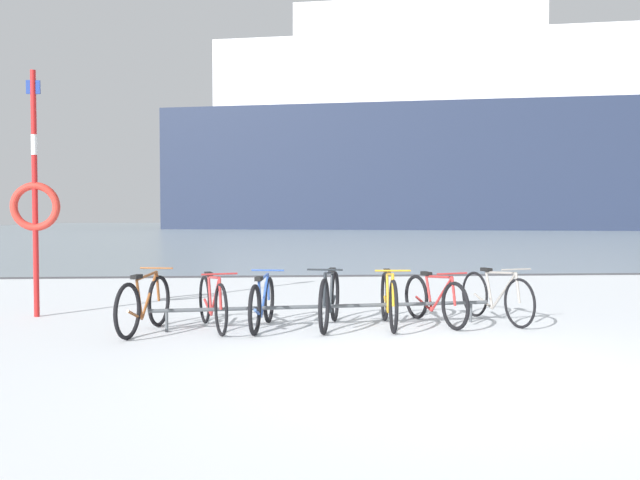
{
  "coord_description": "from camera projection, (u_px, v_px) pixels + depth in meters",
  "views": [
    {
      "loc": [
        -1.66,
        -6.29,
        1.52
      ],
      "look_at": [
        -0.81,
        5.54,
        1.07
      ],
      "focal_mm": 37.1,
      "sensor_mm": 36.0,
      "label": 1
    }
  ],
  "objects": [
    {
      "name": "ground",
      "position": [
        291.0,
        232.0,
        60.17
      ],
      "size": [
        80.0,
        132.0,
        0.08
      ],
      "color": "silver"
    },
    {
      "name": "bike_rack",
      "position": [
        325.0,
        307.0,
        8.95
      ],
      "size": [
        4.65,
        0.6,
        0.31
      ],
      "color": "#4C5156",
      "rests_on": "ground"
    },
    {
      "name": "bicycle_0",
      "position": [
        144.0,
        304.0,
        8.52
      ],
      "size": [
        0.53,
        1.63,
        0.82
      ],
      "color": "black",
      "rests_on": "ground"
    },
    {
      "name": "bicycle_1",
      "position": [
        212.0,
        302.0,
        8.77
      ],
      "size": [
        0.62,
        1.66,
        0.79
      ],
      "color": "black",
      "rests_on": "ground"
    },
    {
      "name": "bicycle_2",
      "position": [
        262.0,
        303.0,
        8.81
      ],
      "size": [
        0.47,
        1.64,
        0.76
      ],
      "color": "black",
      "rests_on": "ground"
    },
    {
      "name": "bicycle_3",
      "position": [
        330.0,
        300.0,
        8.91
      ],
      "size": [
        0.55,
        1.76,
        0.83
      ],
      "color": "black",
      "rests_on": "ground"
    },
    {
      "name": "bicycle_4",
      "position": [
        389.0,
        300.0,
        8.96
      ],
      "size": [
        0.46,
        1.71,
        0.81
      ],
      "color": "black",
      "rests_on": "ground"
    },
    {
      "name": "bicycle_5",
      "position": [
        435.0,
        300.0,
        9.18
      ],
      "size": [
        0.62,
        1.62,
        0.75
      ],
      "color": "black",
      "rests_on": "ground"
    },
    {
      "name": "bicycle_6",
      "position": [
        496.0,
        297.0,
        9.36
      ],
      "size": [
        0.6,
        1.7,
        0.8
      ],
      "color": "black",
      "rests_on": "ground"
    },
    {
      "name": "rescue_post",
      "position": [
        35.0,
        200.0,
        9.8
      ],
      "size": [
        0.73,
        0.11,
        3.66
      ],
      "color": "red",
      "rests_on": "ground"
    },
    {
      "name": "ferry_ship",
      "position": [
        426.0,
        136.0,
        69.02
      ],
      "size": [
        56.52,
        21.4,
        29.0
      ],
      "color": "#232D47",
      "rests_on": "ground"
    }
  ]
}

